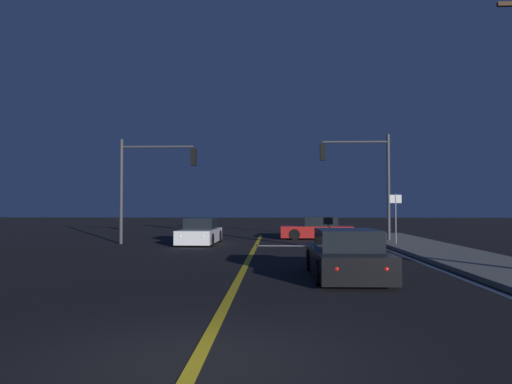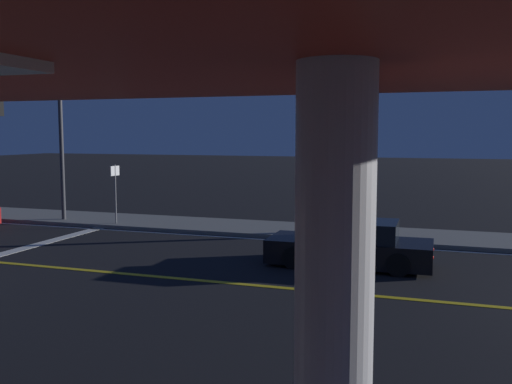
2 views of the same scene
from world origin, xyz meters
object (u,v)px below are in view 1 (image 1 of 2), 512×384
Objects in this scene: car_following_oncoming_red at (317,229)px; car_parked_curb_white at (200,233)px; car_mid_block_black at (346,256)px; traffic_signal_far_left at (149,174)px; traffic_signal_near_right at (364,171)px; street_sign_corner at (396,211)px.

car_parked_curb_white is at bearing 123.16° from car_following_oncoming_red.
car_following_oncoming_red and car_mid_block_black have the same top height.
traffic_signal_far_left reaches higher than car_parked_curb_white.
car_parked_curb_white is 1.00× the size of car_mid_block_black.
car_following_oncoming_red is 0.74× the size of traffic_signal_near_right.
car_parked_curb_white is at bearing 170.47° from street_sign_corner.
traffic_signal_near_right is 2.28× the size of street_sign_corner.
car_parked_curb_white and car_mid_block_black have the same top height.
traffic_signal_far_left reaches higher than car_mid_block_black.
street_sign_corner is at bearing 68.64° from car_mid_block_black.
traffic_signal_near_right is (2.30, -2.88, 3.33)m from car_following_oncoming_red.
car_mid_block_black is (-0.54, -16.02, 0.00)m from car_following_oncoming_red.
traffic_signal_near_right is (2.84, 13.14, 3.33)m from car_mid_block_black.
car_mid_block_black is (5.93, -11.99, 0.00)m from car_parked_curb_white.
car_parked_curb_white is 9.45m from traffic_signal_near_right.
traffic_signal_far_left is at bearing 6.24° from car_parked_curb_white.
traffic_signal_near_right is at bearing 76.92° from car_mid_block_black.
traffic_signal_far_left is at bearing 116.32° from car_following_oncoming_red.
traffic_signal_far_left is (-11.43, -1.40, -0.23)m from traffic_signal_near_right.
car_following_oncoming_red is at bearing 25.08° from traffic_signal_far_left.
street_sign_corner reaches higher than car_mid_block_black.
traffic_signal_far_left is (-8.60, 11.74, 3.10)m from car_mid_block_black.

